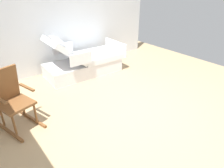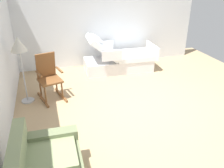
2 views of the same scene
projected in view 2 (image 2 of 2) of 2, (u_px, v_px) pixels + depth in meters
name	position (u px, v px, depth m)	size (l,w,h in m)	color
ground_plane	(144.00, 107.00, 5.11)	(7.14, 7.14, 0.00)	tan
side_wall	(107.00, 20.00, 7.04)	(0.10, 5.58, 2.70)	silver
hospital_bed	(119.00, 60.00, 6.91)	(1.07, 2.10, 1.19)	silver
rocking_chair	(49.00, 77.00, 5.31)	(0.86, 0.66, 1.05)	brown
floor_lamp	(19.00, 49.00, 4.81)	(0.34, 0.34, 1.48)	#B2B5BA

